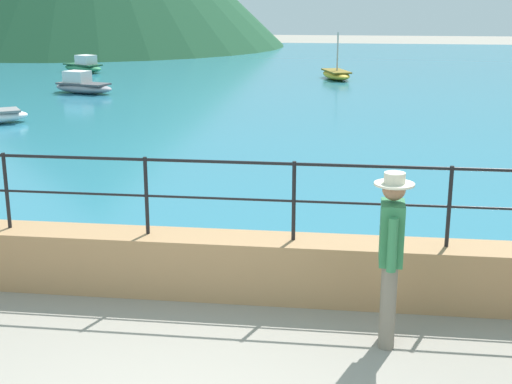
{
  "coord_description": "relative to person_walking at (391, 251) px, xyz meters",
  "views": [
    {
      "loc": [
        1.4,
        -4.31,
        3.33
      ],
      "look_at": [
        0.35,
        3.7,
        1.1
      ],
      "focal_mm": 49.87,
      "sensor_mm": 36.0,
      "label": 1
    }
  ],
  "objects": [
    {
      "name": "boat_2",
      "position": [
        -0.99,
        22.77,
        -0.72
      ],
      "size": [
        1.56,
        2.47,
        1.88
      ],
      "color": "gold",
      "rests_on": "lake_water"
    },
    {
      "name": "lake_water",
      "position": [
        -1.85,
        23.63,
        -0.95
      ],
      "size": [
        64.0,
        44.32,
        0.06
      ],
      "primitive_type": "cube",
      "color": "teal",
      "rests_on": "ground"
    },
    {
      "name": "boat_6",
      "position": [
        -9.68,
        17.33,
        -0.65
      ],
      "size": [
        2.47,
        1.56,
        0.76
      ],
      "color": "gray",
      "rests_on": "lake_water"
    },
    {
      "name": "railing",
      "position": [
        -1.85,
        0.99,
        0.34
      ],
      "size": [
        18.44,
        0.04,
        0.9
      ],
      "color": "black",
      "rests_on": "promenade_wall"
    },
    {
      "name": "boat_5",
      "position": [
        -12.2,
        24.13,
        -0.65
      ],
      "size": [
        2.43,
        1.98,
        0.76
      ],
      "color": "#338C59",
      "rests_on": "lake_water"
    },
    {
      "name": "promenade_wall",
      "position": [
        -1.85,
        0.99,
        -0.63
      ],
      "size": [
        20.0,
        0.56,
        0.7
      ],
      "primitive_type": "cube",
      "color": "tan",
      "rests_on": "ground"
    },
    {
      "name": "person_walking",
      "position": [
        0.0,
        0.0,
        0.0
      ],
      "size": [
        0.38,
        0.57,
        1.75
      ],
      "color": "slate",
      "rests_on": "ground"
    }
  ]
}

